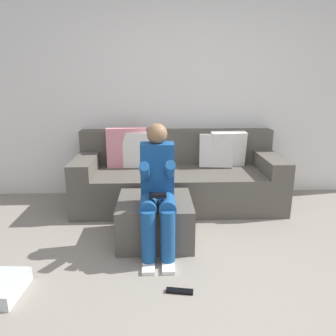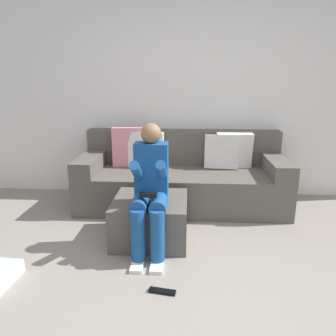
{
  "view_description": "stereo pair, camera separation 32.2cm",
  "coord_description": "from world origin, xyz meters",
  "px_view_note": "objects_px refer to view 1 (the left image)",
  "views": [
    {
      "loc": [
        -0.41,
        -1.83,
        1.48
      ],
      "look_at": [
        -0.29,
        1.39,
        0.57
      ],
      "focal_mm": 34.98,
      "sensor_mm": 36.0,
      "label": 1
    },
    {
      "loc": [
        -0.09,
        -1.83,
        1.48
      ],
      "look_at": [
        -0.29,
        1.39,
        0.57
      ],
      "focal_mm": 34.98,
      "sensor_mm": 36.0,
      "label": 2
    }
  ],
  "objects_px": {
    "ottoman": "(155,220)",
    "remote_near_ottoman": "(180,291)",
    "couch_sectional": "(178,177)",
    "person_seated": "(158,189)"
  },
  "relations": [
    {
      "from": "ottoman",
      "to": "remote_near_ottoman",
      "type": "bearing_deg",
      "value": -77.88
    },
    {
      "from": "couch_sectional",
      "to": "ottoman",
      "type": "bearing_deg",
      "value": -106.43
    },
    {
      "from": "ottoman",
      "to": "person_seated",
      "type": "distance_m",
      "value": 0.43
    },
    {
      "from": "couch_sectional",
      "to": "person_seated",
      "type": "relative_size",
      "value": 2.14
    },
    {
      "from": "person_seated",
      "to": "couch_sectional",
      "type": "bearing_deg",
      "value": 77.65
    },
    {
      "from": "couch_sectional",
      "to": "remote_near_ottoman",
      "type": "bearing_deg",
      "value": -93.29
    },
    {
      "from": "remote_near_ottoman",
      "to": "couch_sectional",
      "type": "bearing_deg",
      "value": 96.47
    },
    {
      "from": "couch_sectional",
      "to": "remote_near_ottoman",
      "type": "relative_size",
      "value": 12.26
    },
    {
      "from": "couch_sectional",
      "to": "ottoman",
      "type": "distance_m",
      "value": 0.97
    },
    {
      "from": "couch_sectional",
      "to": "ottoman",
      "type": "xyz_separation_m",
      "value": [
        -0.27,
        -0.92,
        -0.13
      ]
    }
  ]
}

